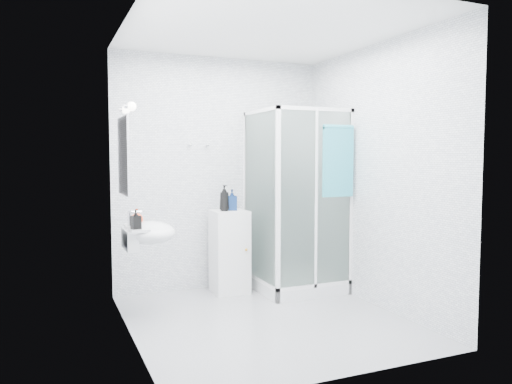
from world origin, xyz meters
name	(u,v)px	position (x,y,z in m)	size (l,w,h in m)	color
room	(266,178)	(0.00, 0.00, 1.30)	(2.40, 2.60, 2.60)	white
shower_enclosure	(293,251)	(0.67, 0.77, 0.45)	(0.90, 0.95, 2.00)	silver
wall_basin	(147,233)	(-0.99, 0.45, 0.80)	(0.46, 0.56, 0.35)	silver
mirror	(123,156)	(-1.19, 0.45, 1.50)	(0.02, 0.60, 0.70)	white
vanity_lights	(128,108)	(-1.14, 0.45, 1.92)	(0.10, 0.40, 0.08)	silver
wall_hooks	(199,145)	(-0.25, 1.26, 1.62)	(0.23, 0.06, 0.03)	silver
storage_cabinet	(230,252)	(0.02, 1.01, 0.45)	(0.38, 0.40, 0.90)	white
hand_towel	(338,159)	(0.98, 0.36, 1.47)	(0.35, 0.05, 0.75)	teal
shampoo_bottle_a	(224,198)	(-0.05, 1.00, 1.05)	(0.11, 0.11, 0.28)	black
shampoo_bottle_b	(232,200)	(0.05, 1.03, 1.02)	(0.10, 0.11, 0.23)	navy
soap_dispenser_orange	(137,217)	(-1.06, 0.55, 0.94)	(0.12, 0.12, 0.15)	red
soap_dispenser_black	(136,219)	(-1.11, 0.29, 0.95)	(0.08, 0.08, 0.17)	black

